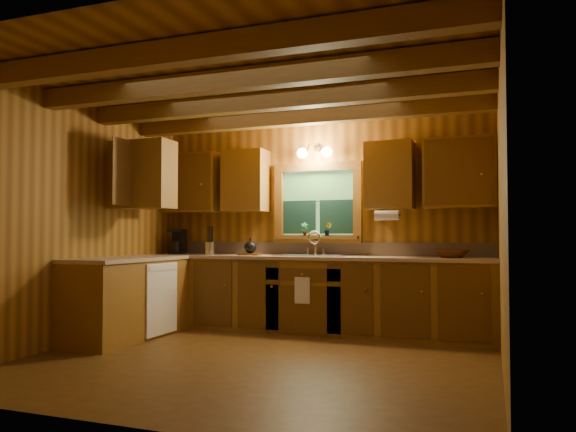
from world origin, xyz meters
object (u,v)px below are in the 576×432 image
(coffee_maker, at_px, (178,242))
(cutting_board, at_px, (250,254))
(wicker_basket, at_px, (452,254))
(sink, at_px, (311,260))

(coffee_maker, relative_size, cutting_board, 1.25)
(cutting_board, relative_size, wicker_basket, 0.70)
(cutting_board, bearing_deg, wicker_basket, -4.47)
(sink, xyz_separation_m, wicker_basket, (1.62, -0.04, 0.09))
(sink, xyz_separation_m, cutting_board, (-0.78, -0.04, 0.06))
(sink, relative_size, coffee_maker, 2.50)
(sink, distance_m, cutting_board, 0.78)
(cutting_board, bearing_deg, coffee_maker, 171.94)
(sink, height_order, coffee_maker, coffee_maker)
(coffee_maker, height_order, cutting_board, coffee_maker)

